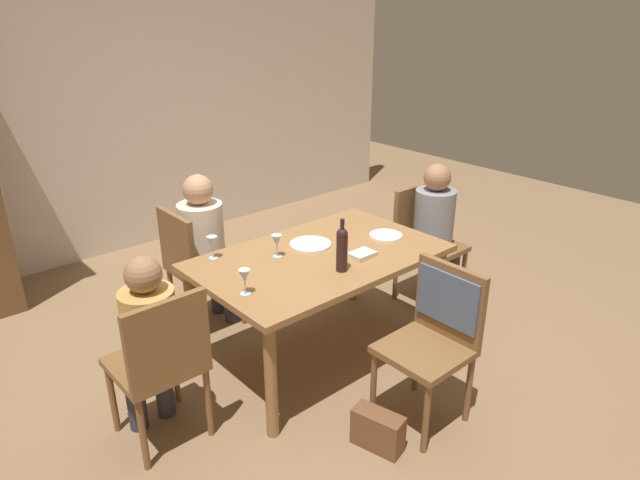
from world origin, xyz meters
name	(u,v)px	position (x,y,z in m)	size (l,w,h in m)	color
ground_plane	(320,353)	(0.00, 0.00, 0.00)	(10.00, 10.00, 0.00)	#846647
rear_room_partition	(129,107)	(0.00, 2.69, 1.35)	(6.40, 0.12, 2.70)	beige
dining_table	(320,267)	(0.00, 0.00, 0.66)	(1.58, 0.98, 0.75)	olive
chair_left_end	(161,359)	(-1.17, -0.09, 0.53)	(0.44, 0.44, 0.92)	brown
chair_right_end	(423,236)	(1.17, 0.09, 0.53)	(0.44, 0.44, 0.92)	brown
chair_far_left	(193,261)	(-0.44, 0.87, 0.53)	(0.44, 0.44, 0.92)	brown
chair_near	(440,322)	(0.12, -0.87, 0.59)	(0.46, 0.44, 0.92)	brown
person_woman_host	(149,334)	(-1.17, 0.03, 0.63)	(0.28, 0.33, 1.08)	#33333D
person_man_bearded	(436,225)	(1.17, -0.03, 0.66)	(0.31, 0.35, 1.14)	#33333D
person_man_guest	(206,240)	(-0.33, 0.87, 0.67)	(0.36, 0.32, 1.16)	#33333D
wine_bottle_tall_green	(342,248)	(-0.06, -0.26, 0.90)	(0.07, 0.07, 0.33)	black
wine_glass_near_left	(277,241)	(-0.23, 0.15, 0.86)	(0.07, 0.07, 0.15)	silver
wine_glass_centre	(245,277)	(-0.66, -0.13, 0.86)	(0.07, 0.07, 0.15)	silver
wine_glass_near_right	(212,243)	(-0.54, 0.40, 0.86)	(0.07, 0.07, 0.15)	silver
dinner_plate_host	(310,244)	(0.05, 0.15, 0.76)	(0.28, 0.28, 0.01)	white
dinner_plate_guest_left	(386,235)	(0.54, -0.07, 0.76)	(0.23, 0.23, 0.01)	white
folded_napkin	(362,254)	(0.18, -0.20, 0.77)	(0.16, 0.12, 0.03)	beige
handbag	(378,430)	(-0.35, -0.87, 0.11)	(0.28, 0.12, 0.22)	brown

